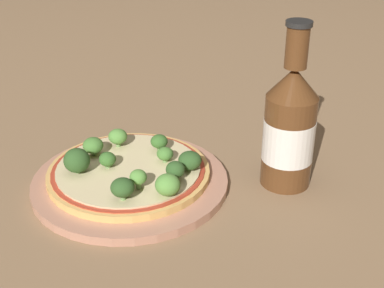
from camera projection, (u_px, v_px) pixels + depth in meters
The scene contains 15 objects.
ground_plane at pixel (128, 180), 0.76m from camera, with size 3.00×3.00×0.00m, color #846647.
plate at pixel (129, 182), 0.74m from camera, with size 0.27×0.27×0.01m.
pizza at pixel (130, 171), 0.74m from camera, with size 0.22×0.22×0.01m.
broccoli_floret_0 at pixel (168, 185), 0.67m from camera, with size 0.03×0.03×0.03m.
broccoli_floret_1 at pixel (165, 154), 0.74m from camera, with size 0.02×0.02×0.02m.
broccoli_floret_2 at pixel (93, 146), 0.76m from camera, with size 0.03×0.03×0.03m.
broccoli_floret_3 at pixel (122, 188), 0.66m from camera, with size 0.03×0.03×0.03m.
broccoli_floret_4 at pixel (107, 159), 0.73m from camera, with size 0.02×0.02×0.02m.
broccoli_floret_5 at pixel (121, 136), 0.79m from camera, with size 0.03×0.03×0.03m.
broccoli_floret_6 at pixel (139, 177), 0.68m from camera, with size 0.02×0.02×0.03m.
broccoli_floret_7 at pixel (159, 142), 0.77m from camera, with size 0.02×0.02×0.03m.
broccoli_floret_8 at pixel (175, 170), 0.70m from camera, with size 0.03×0.03×0.03m.
broccoli_floret_9 at pixel (190, 160), 0.72m from camera, with size 0.03×0.03×0.03m.
broccoli_floret_10 at pixel (77, 160), 0.72m from camera, with size 0.04×0.04×0.04m.
beer_bottle at pixel (289, 127), 0.71m from camera, with size 0.07×0.07×0.23m.
Camera 1 is at (-0.13, -0.64, 0.40)m, focal length 50.00 mm.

